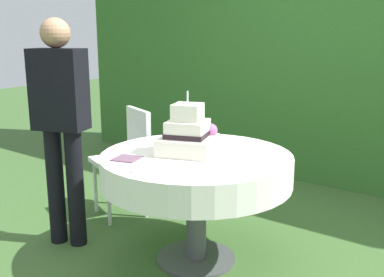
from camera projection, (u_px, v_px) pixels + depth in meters
ground_plane at (196, 259)px, 3.07m from camera, size 20.00×20.00×0.00m
foliage_hedge at (330, 45)px, 4.53m from camera, size 6.22×0.59×2.77m
cake_table at (196, 170)px, 2.92m from camera, size 1.24×1.24×0.74m
wedding_cake at (188, 135)px, 2.89m from camera, size 0.43×0.43×0.40m
serving_plate_near at (242, 163)px, 2.68m from camera, size 0.10×0.10×0.01m
serving_plate_far at (139, 170)px, 2.53m from camera, size 0.11×0.11×0.01m
napkin_stack at (127, 159)px, 2.78m from camera, size 0.19×0.19×0.01m
garden_chair at (128, 152)px, 3.75m from camera, size 0.52×0.52×0.89m
standing_person at (61, 118)px, 3.11m from camera, size 0.41×0.32×1.60m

